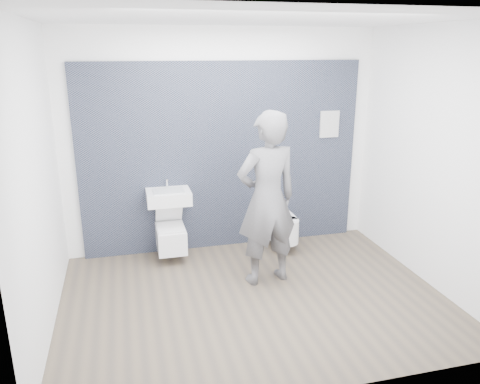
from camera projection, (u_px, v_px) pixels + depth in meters
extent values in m
plane|color=brown|center=(254.00, 298.00, 4.98)|extent=(4.00, 4.00, 0.00)
plane|color=white|center=(223.00, 142.00, 5.95)|extent=(4.00, 0.00, 4.00)
plane|color=white|center=(316.00, 224.00, 3.18)|extent=(4.00, 0.00, 4.00)
plane|color=white|center=(36.00, 185.00, 4.09)|extent=(0.00, 3.00, 3.00)
plane|color=white|center=(433.00, 159.00, 5.04)|extent=(0.00, 3.00, 3.00)
plane|color=white|center=(257.00, 18.00, 4.15)|extent=(4.00, 4.00, 0.00)
cube|color=black|center=(224.00, 244.00, 6.34)|extent=(3.60, 0.06, 2.40)
cube|color=white|center=(169.00, 197.00, 5.72)|extent=(0.53, 0.40, 0.16)
cube|color=silver|center=(168.00, 191.00, 5.68)|extent=(0.37, 0.27, 0.03)
cylinder|color=silver|center=(167.00, 182.00, 5.80)|extent=(0.02, 0.02, 0.13)
cylinder|color=silver|center=(167.00, 179.00, 5.74)|extent=(0.02, 0.09, 0.02)
cylinder|color=silver|center=(168.00, 203.00, 5.92)|extent=(0.04, 0.04, 0.11)
cube|color=white|center=(171.00, 238.00, 5.82)|extent=(0.35, 0.50, 0.29)
cylinder|color=silver|center=(171.00, 230.00, 5.75)|extent=(0.25, 0.25, 0.03)
cube|color=white|center=(171.00, 228.00, 5.74)|extent=(0.33, 0.40, 0.02)
cube|color=white|center=(169.00, 212.00, 5.81)|extent=(0.33, 0.24, 0.30)
cube|color=silver|center=(169.00, 239.00, 6.06)|extent=(0.09, 0.06, 0.08)
cube|color=white|center=(280.00, 226.00, 6.21)|extent=(0.34, 0.40, 0.29)
cylinder|color=white|center=(285.00, 232.00, 6.03)|extent=(0.34, 0.34, 0.29)
cube|color=white|center=(281.00, 216.00, 6.14)|extent=(0.32, 0.38, 0.03)
cylinder|color=white|center=(286.00, 221.00, 5.96)|extent=(0.32, 0.32, 0.03)
cube|color=silver|center=(276.00, 229.00, 6.40)|extent=(0.10, 0.06, 0.08)
cube|color=white|center=(323.00, 235.00, 6.63)|extent=(0.26, 0.03, 0.35)
imported|color=#5D5D61|center=(267.00, 199.00, 5.08)|extent=(0.78, 0.58, 1.94)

